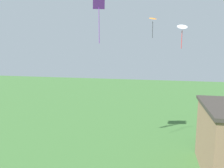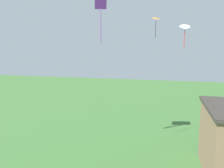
% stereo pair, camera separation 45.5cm
% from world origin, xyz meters
% --- Properties ---
extents(kite_orange_delta, '(1.01, 1.00, 1.94)m').
position_xyz_m(kite_orange_delta, '(2.12, 15.72, 11.82)').
color(kite_orange_delta, orange).
extents(kite_purple_streamer, '(1.03, 0.78, 3.83)m').
position_xyz_m(kite_purple_streamer, '(-1.84, 11.19, 12.34)').
color(kite_purple_streamer, purple).
extents(kite_white_delta, '(0.91, 0.85, 1.96)m').
position_xyz_m(kite_white_delta, '(4.53, 12.82, 10.77)').
color(kite_white_delta, white).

